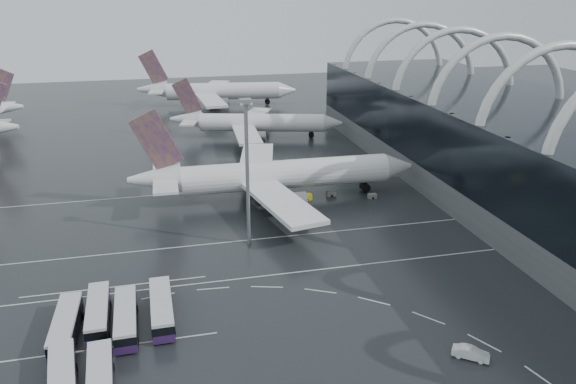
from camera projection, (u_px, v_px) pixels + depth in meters
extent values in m
plane|color=black|center=(266.00, 270.00, 92.67)|extent=(420.00, 420.00, 0.00)
cube|color=#5B5E60|center=(524.00, 184.00, 123.37)|extent=(42.00, 160.00, 6.00)
cube|color=black|center=(531.00, 140.00, 119.89)|extent=(42.00, 160.00, 14.00)
torus|color=silver|center=(553.00, 131.00, 107.25)|extent=(33.80, 1.80, 33.80)
torus|color=silver|center=(496.00, 110.00, 124.58)|extent=(33.80, 1.80, 33.80)
torus|color=silver|center=(453.00, 95.00, 141.91)|extent=(33.80, 1.80, 33.80)
torus|color=silver|center=(420.00, 83.00, 159.24)|extent=(33.80, 1.80, 33.80)
torus|color=silver|center=(393.00, 73.00, 176.56)|extent=(33.80, 1.80, 33.80)
cube|color=silver|center=(269.00, 275.00, 90.84)|extent=(120.00, 0.25, 0.01)
cube|color=silver|center=(253.00, 240.00, 103.61)|extent=(120.00, 0.25, 0.01)
cube|color=silver|center=(232.00, 189.00, 129.14)|extent=(120.00, 0.25, 0.01)
cube|color=silver|center=(109.00, 347.00, 72.84)|extent=(28.00, 0.25, 0.01)
cube|color=silver|center=(115.00, 287.00, 87.44)|extent=(28.00, 0.25, 0.01)
cylinder|color=white|center=(286.00, 174.00, 121.93)|extent=(45.23, 6.87, 6.27)
cone|color=white|center=(397.00, 166.00, 127.24)|extent=(6.57, 6.36, 6.27)
cone|color=white|center=(154.00, 179.00, 115.80)|extent=(10.90, 6.42, 6.27)
cube|color=#3B1A6F|center=(157.00, 141.00, 113.24)|extent=(10.42, 0.79, 13.29)
cube|color=white|center=(165.00, 178.00, 116.25)|extent=(5.13, 19.53, 0.54)
cube|color=white|center=(280.00, 200.00, 108.90)|extent=(12.69, 27.99, 0.86)
cube|color=white|center=(256.00, 161.00, 133.63)|extent=(13.35, 28.04, 0.86)
cylinder|color=slate|center=(292.00, 202.00, 113.71)|extent=(6.00, 3.76, 3.68)
cylinder|color=slate|center=(273.00, 172.00, 131.51)|extent=(6.00, 3.76, 3.68)
cube|color=black|center=(267.00, 194.00, 122.55)|extent=(13.07, 7.09, 2.38)
cylinder|color=white|center=(262.00, 123.00, 170.82)|extent=(37.61, 14.82, 5.39)
cone|color=white|center=(333.00, 123.00, 170.32)|extent=(6.77, 6.64, 5.39)
cone|color=white|center=(186.00, 119.00, 171.04)|extent=(10.37, 7.59, 5.39)
cube|color=#3B1A6F|center=(187.00, 97.00, 168.63)|extent=(8.80, 2.83, 11.43)
cube|color=white|center=(192.00, 119.00, 171.00)|extent=(8.33, 17.24, 0.46)
cube|color=white|center=(246.00, 134.00, 160.21)|extent=(7.65, 23.53, 0.74)
cube|color=white|center=(253.00, 116.00, 181.99)|extent=(16.30, 23.67, 0.74)
cylinder|color=slate|center=(257.00, 137.00, 163.78)|extent=(5.75, 4.36, 3.16)
cylinder|color=slate|center=(261.00, 123.00, 179.46)|extent=(5.75, 4.36, 3.16)
cube|color=black|center=(250.00, 134.00, 172.20)|extent=(12.31, 8.61, 2.04)
cylinder|color=white|center=(223.00, 91.00, 216.44)|extent=(43.31, 12.41, 6.39)
cone|color=white|center=(287.00, 90.00, 218.57)|extent=(7.45, 7.26, 6.39)
cone|color=white|center=(152.00, 89.00, 213.74)|extent=(11.81, 7.89, 6.39)
cube|color=#3B1A6F|center=(153.00, 68.00, 211.00)|extent=(10.60, 2.16, 13.55)
cube|color=white|center=(158.00, 89.00, 213.93)|extent=(7.73, 20.34, 0.55)
cube|color=white|center=(210.00, 100.00, 203.43)|extent=(9.54, 28.00, 0.88)
cube|color=white|center=(213.00, 87.00, 229.15)|extent=(16.74, 28.52, 0.88)
cylinder|color=slate|center=(220.00, 103.00, 208.01)|extent=(6.53, 4.57, 3.75)
cylinder|color=slate|center=(221.00, 93.00, 226.52)|extent=(6.53, 4.57, 3.75)
cube|color=black|center=(212.00, 103.00, 217.59)|extent=(14.09, 8.86, 2.42)
cone|color=white|center=(8.00, 107.00, 187.13)|extent=(9.91, 6.10, 5.58)
cube|color=#3B1A6F|center=(1.00, 86.00, 184.50)|extent=(9.28, 1.09, 11.82)
cube|color=white|center=(2.00, 107.00, 186.81)|extent=(5.28, 17.52, 0.48)
cube|color=#241440|center=(67.00, 331.00, 74.66)|extent=(3.10, 12.84, 1.08)
cube|color=black|center=(65.00, 324.00, 74.25)|extent=(3.15, 12.59, 1.28)
cube|color=silver|center=(64.00, 318.00, 73.96)|extent=(3.10, 12.84, 0.44)
cylinder|color=black|center=(74.00, 351.00, 71.33)|extent=(0.36, 0.99, 0.98)
cylinder|color=black|center=(51.00, 354.00, 70.78)|extent=(0.36, 0.99, 0.98)
cylinder|color=black|center=(82.00, 316.00, 78.82)|extent=(0.36, 0.99, 0.98)
cylinder|color=black|center=(61.00, 318.00, 78.28)|extent=(0.36, 0.99, 0.98)
cube|color=#241440|center=(99.00, 318.00, 77.70)|extent=(3.22, 12.70, 1.07)
cube|color=black|center=(98.00, 311.00, 77.29)|extent=(3.26, 12.45, 1.26)
cube|color=silver|center=(97.00, 305.00, 77.00)|extent=(3.22, 12.70, 0.44)
cylinder|color=black|center=(108.00, 335.00, 74.51)|extent=(0.37, 0.98, 0.97)
cylinder|color=black|center=(87.00, 338.00, 73.85)|extent=(0.37, 0.98, 0.97)
cylinder|color=black|center=(110.00, 304.00, 81.81)|extent=(0.37, 0.98, 0.97)
cylinder|color=black|center=(90.00, 307.00, 81.15)|extent=(0.37, 0.98, 0.97)
cube|color=#241440|center=(126.00, 323.00, 76.47)|extent=(3.13, 12.76, 1.07)
cube|color=black|center=(126.00, 316.00, 76.07)|extent=(3.18, 12.51, 1.27)
cube|color=silver|center=(125.00, 310.00, 75.77)|extent=(3.13, 12.76, 0.44)
cylinder|color=black|center=(137.00, 341.00, 73.25)|extent=(0.36, 0.98, 0.98)
cylinder|color=black|center=(116.00, 345.00, 72.60)|extent=(0.36, 0.98, 0.98)
cylinder|color=black|center=(137.00, 309.00, 80.62)|extent=(0.36, 0.98, 0.98)
cylinder|color=black|center=(117.00, 311.00, 79.97)|extent=(0.36, 0.98, 0.98)
cube|color=#241440|center=(162.00, 313.00, 78.73)|extent=(3.12, 13.07, 1.10)
cube|color=black|center=(161.00, 306.00, 78.31)|extent=(3.18, 12.81, 1.30)
cube|color=silver|center=(161.00, 300.00, 78.01)|extent=(3.12, 13.07, 0.45)
cylinder|color=black|center=(174.00, 331.00, 75.41)|extent=(0.37, 1.01, 1.00)
cylinder|color=black|center=(153.00, 334.00, 74.76)|extent=(0.37, 1.01, 1.00)
cylinder|color=black|center=(171.00, 299.00, 82.98)|extent=(0.37, 1.01, 1.00)
cylinder|color=black|center=(151.00, 302.00, 82.33)|extent=(0.37, 1.01, 1.00)
cube|color=black|center=(62.00, 380.00, 63.71)|extent=(4.60, 12.90, 1.29)
cube|color=silver|center=(61.00, 374.00, 63.41)|extent=(4.58, 13.15, 0.45)
cylinder|color=black|center=(76.00, 367.00, 68.34)|extent=(0.48, 1.03, 0.99)
cylinder|color=black|center=(52.00, 372.00, 67.40)|extent=(0.48, 1.03, 0.99)
cube|color=black|center=(100.00, 380.00, 63.84)|extent=(3.68, 12.48, 1.26)
cube|color=silver|center=(99.00, 373.00, 63.55)|extent=(3.64, 12.73, 0.44)
cylinder|color=black|center=(113.00, 367.00, 68.35)|extent=(0.40, 0.99, 0.97)
cylinder|color=black|center=(90.00, 371.00, 67.60)|extent=(0.40, 0.99, 0.97)
imported|color=white|center=(471.00, 353.00, 70.51)|extent=(4.67, 4.03, 1.52)
cylinder|color=gray|center=(247.00, 176.00, 97.52)|extent=(0.65, 0.65, 25.82)
cube|color=gray|center=(245.00, 101.00, 92.94)|extent=(2.03, 2.03, 0.74)
cube|color=silver|center=(245.00, 103.00, 93.03)|extent=(1.84, 1.84, 0.37)
cube|color=slate|center=(331.00, 193.00, 124.86)|extent=(2.05, 1.21, 1.12)
cube|color=slate|center=(372.00, 196.00, 123.47)|extent=(1.87, 1.11, 1.02)
cube|color=gold|center=(306.00, 197.00, 122.54)|extent=(2.40, 1.42, 1.31)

